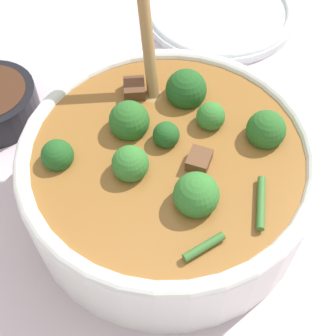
# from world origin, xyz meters

# --- Properties ---
(ground_plane) EXTENTS (4.00, 4.00, 0.00)m
(ground_plane) POSITION_xyz_m (0.00, 0.00, 0.00)
(ground_plane) COLOR silver
(stew_bowl) EXTENTS (0.29, 0.29, 0.27)m
(stew_bowl) POSITION_xyz_m (-0.00, -0.00, 0.05)
(stew_bowl) COLOR white
(stew_bowl) RESTS_ON ground_plane
(empty_plate) EXTENTS (0.22, 0.22, 0.02)m
(empty_plate) POSITION_xyz_m (-0.27, -0.19, 0.01)
(empty_plate) COLOR white
(empty_plate) RESTS_ON ground_plane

